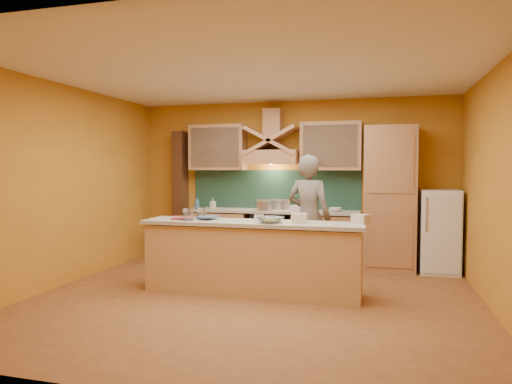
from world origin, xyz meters
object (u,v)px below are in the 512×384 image
(stove, at_px, (271,237))
(mixing_bowl, at_px, (271,220))
(fridge, at_px, (439,231))
(person, at_px, (309,217))
(kitchen_scale, at_px, (259,217))

(stove, bearing_deg, mixing_bowl, -76.65)
(stove, bearing_deg, fridge, 0.00)
(fridge, xyz_separation_m, person, (-1.90, -0.97, 0.27))
(kitchen_scale, xyz_separation_m, mixing_bowl, (0.20, -0.19, -0.01))
(kitchen_scale, bearing_deg, stove, 95.49)
(kitchen_scale, relative_size, mixing_bowl, 0.35)
(stove, xyz_separation_m, person, (0.80, -0.97, 0.47))
(stove, relative_size, fridge, 0.69)
(stove, distance_m, person, 1.34)
(stove, xyz_separation_m, fridge, (2.70, 0.00, 0.20))
(mixing_bowl, bearing_deg, person, 72.38)
(stove, height_order, fridge, fridge)
(fridge, relative_size, kitchen_scale, 12.01)
(person, relative_size, kitchen_scale, 16.92)
(stove, bearing_deg, kitchen_scale, -81.42)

